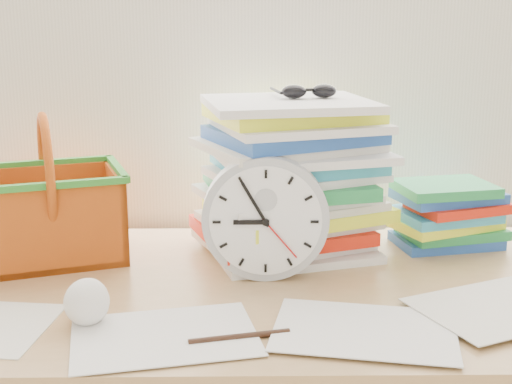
{
  "coord_description": "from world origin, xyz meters",
  "views": [
    {
      "loc": [
        -0.01,
        0.35,
        1.25
      ],
      "look_at": [
        0.0,
        1.6,
        0.93
      ],
      "focal_mm": 50.0,
      "sensor_mm": 36.0,
      "label": 1
    }
  ],
  "objects_px": {
    "desk": "(255,320)",
    "book_stack": "(450,214)",
    "basket": "(48,189)",
    "clock": "(265,218)",
    "paper_stack": "(290,177)"
  },
  "relations": [
    {
      "from": "basket",
      "to": "clock",
      "type": "bearing_deg",
      "value": -34.07
    },
    {
      "from": "desk",
      "to": "basket",
      "type": "distance_m",
      "value": 0.5
    },
    {
      "from": "desk",
      "to": "book_stack",
      "type": "distance_m",
      "value": 0.49
    },
    {
      "from": "book_stack",
      "to": "clock",
      "type": "bearing_deg",
      "value": -155.72
    },
    {
      "from": "desk",
      "to": "clock",
      "type": "xyz_separation_m",
      "value": [
        0.02,
        0.03,
        0.19
      ]
    },
    {
      "from": "clock",
      "to": "basket",
      "type": "height_order",
      "value": "basket"
    },
    {
      "from": "paper_stack",
      "to": "book_stack",
      "type": "distance_m",
      "value": 0.36
    },
    {
      "from": "book_stack",
      "to": "basket",
      "type": "bearing_deg",
      "value": -175.69
    },
    {
      "from": "clock",
      "to": "desk",
      "type": "bearing_deg",
      "value": -120.01
    },
    {
      "from": "clock",
      "to": "book_stack",
      "type": "xyz_separation_m",
      "value": [
        0.4,
        0.18,
        -0.05
      ]
    },
    {
      "from": "paper_stack",
      "to": "book_stack",
      "type": "xyz_separation_m",
      "value": [
        0.35,
        0.03,
        -0.09
      ]
    },
    {
      "from": "desk",
      "to": "book_stack",
      "type": "relative_size",
      "value": 5.74
    },
    {
      "from": "desk",
      "to": "paper_stack",
      "type": "height_order",
      "value": "paper_stack"
    },
    {
      "from": "paper_stack",
      "to": "basket",
      "type": "height_order",
      "value": "paper_stack"
    },
    {
      "from": "desk",
      "to": "clock",
      "type": "distance_m",
      "value": 0.2
    }
  ]
}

